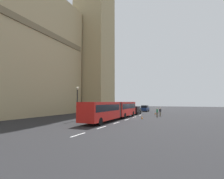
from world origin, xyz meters
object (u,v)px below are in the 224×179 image
sedan_trailing (145,108)px  traffic_cone_west (142,117)px  pedestrian_near_cones (157,112)px  pedestrian_by_kerb (160,112)px  articulated_bus (114,109)px  sedan_lead (135,110)px  street_lamp (77,101)px  traffic_cone_middle (155,113)px

sedan_trailing → traffic_cone_west: size_ratio=7.59×
pedestrian_near_cones → pedestrian_by_kerb: (2.44, -0.25, 0.00)m
articulated_bus → pedestrian_near_cones: articulated_bus is taller
sedan_lead → pedestrian_by_kerb: 6.63m
traffic_cone_west → pedestrian_by_kerb: pedestrian_by_kerb is taller
street_lamp → pedestrian_near_cones: bearing=-41.8°
pedestrian_near_cones → street_lamp: bearing=138.2°
articulated_bus → sedan_trailing: (24.35, 0.08, -0.83)m
sedan_lead → traffic_cone_middle: (1.24, -4.35, -0.63)m
sedan_lead → sedan_trailing: same height
street_lamp → pedestrian_by_kerb: (14.05, -10.64, -2.14)m
street_lamp → pedestrian_near_cones: (11.61, -10.39, -2.14)m
sedan_lead → street_lamp: 17.62m
street_lamp → sedan_trailing: bearing=-8.9°
sedan_trailing → traffic_cone_middle: size_ratio=7.59×
traffic_cone_west → street_lamp: 11.23m
sedan_trailing → pedestrian_near_cones: size_ratio=2.60×
traffic_cone_middle → pedestrian_near_cones: pedestrian_near_cones is taller
sedan_trailing → pedestrian_near_cones: sedan_trailing is taller
articulated_bus → pedestrian_by_kerb: (10.09, -6.14, -0.83)m
sedan_lead → pedestrian_near_cones: (-5.25, -5.75, -0.00)m
traffic_cone_west → street_lamp: bearing=128.2°
traffic_cone_west → sedan_trailing: bearing=10.8°
street_lamp → sedan_lead: bearing=-15.4°
traffic_cone_west → pedestrian_near_cones: (4.88, -1.84, 0.63)m
sedan_lead → street_lamp: size_ratio=0.83×
traffic_cone_west → street_lamp: street_lamp is taller
traffic_cone_west → pedestrian_by_kerb: (7.32, -2.09, 0.63)m
sedan_lead → pedestrian_by_kerb: sedan_lead is taller
articulated_bus → traffic_cone_west: 5.11m
articulated_bus → pedestrian_near_cones: (7.65, -5.89, -0.83)m
articulated_bus → sedan_trailing: size_ratio=3.99×
articulated_bus → traffic_cone_middle: size_ratio=30.27×
traffic_cone_middle → pedestrian_near_cones: bearing=-167.8°
articulated_bus → sedan_trailing: 24.37m
traffic_cone_west → pedestrian_by_kerb: size_ratio=0.34×
sedan_lead → traffic_cone_west: 10.88m
traffic_cone_west → pedestrian_by_kerb: bearing=-15.9°
sedan_lead → pedestrian_near_cones: bearing=-132.4°
pedestrian_near_cones → pedestrian_by_kerb: same height
traffic_cone_west → pedestrian_near_cones: bearing=-20.6°
sedan_lead → sedan_trailing: 11.46m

